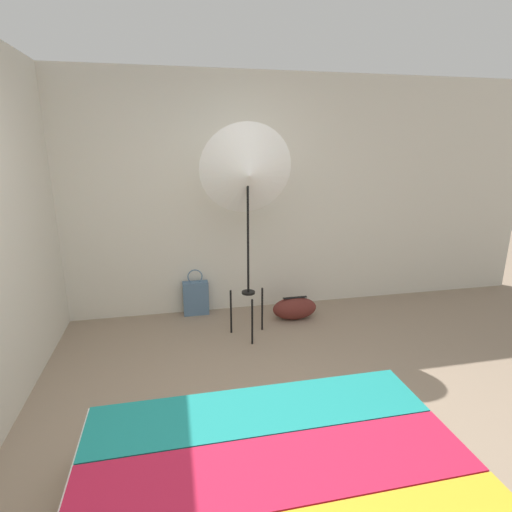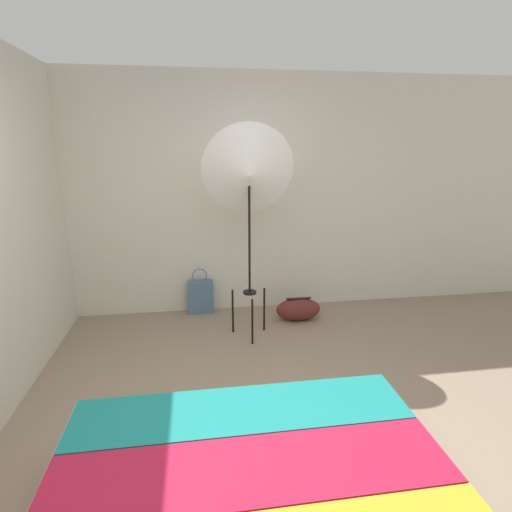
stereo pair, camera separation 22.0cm
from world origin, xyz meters
The scene contains 5 objects.
ground_plane centered at (0.00, 0.00, 0.00)m, with size 14.00×14.00×0.00m, color gray.
wall_back centered at (0.00, 2.56, 1.30)m, with size 8.00×0.05×2.60m.
photo_umbrella centered at (0.32, 1.81, 1.60)m, with size 0.86×0.40×2.05m.
tote_bag centered at (-0.15, 2.45, 0.20)m, with size 0.28×0.11×0.53m.
duffel_bag centered at (0.90, 2.10, 0.12)m, with size 0.49×0.24×0.25m.
Camera 1 is at (-0.37, -1.79, 1.86)m, focal length 28.00 mm.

